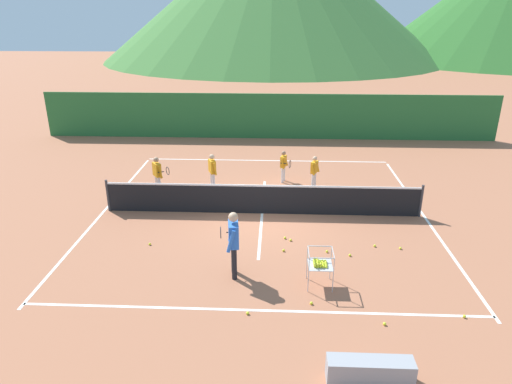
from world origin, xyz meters
name	(u,v)px	position (x,y,z in m)	size (l,w,h in m)	color
ground_plane	(262,213)	(0.00, 0.00, 0.00)	(120.00, 120.00, 0.00)	#A86647
line_baseline_near	(254,310)	(0.00, -5.07, 0.00)	(10.21, 0.08, 0.01)	white
line_baseline_far	(266,160)	(0.00, 5.51, 0.00)	(10.21, 0.08, 0.01)	white
line_sideline_west	(105,210)	(-5.11, 0.00, 0.00)	(0.08, 10.58, 0.01)	white
line_sideline_east	(424,216)	(5.11, 0.00, 0.00)	(0.08, 10.58, 0.01)	white
line_service_center	(262,213)	(0.00, 0.00, 0.00)	(0.08, 5.87, 0.01)	white
tennis_net	(262,199)	(0.00, 0.00, 0.50)	(9.96, 0.08, 1.05)	#333338
instructor	(233,238)	(-0.57, -3.68, 1.01)	(0.51, 0.74, 1.68)	black
student_0	(158,172)	(-3.69, 1.50, 0.82)	(0.66, 0.54, 1.36)	silver
student_1	(212,169)	(-1.84, 1.97, 0.80)	(0.36, 0.55, 1.34)	silver
student_2	(284,163)	(0.71, 2.94, 0.72)	(0.41, 0.65, 1.20)	silver
student_3	(314,169)	(1.80, 2.30, 0.73)	(0.37, 0.49, 1.22)	silver
ball_cart	(319,263)	(1.46, -4.03, 0.59)	(0.58, 0.58, 0.90)	#B7B7BC
tennis_ball_0	(400,248)	(3.83, -2.18, 0.03)	(0.07, 0.07, 0.07)	yellow
tennis_ball_1	(327,251)	(1.82, -2.45, 0.03)	(0.07, 0.07, 0.07)	yellow
tennis_ball_2	(291,240)	(0.86, -1.84, 0.03)	(0.07, 0.07, 0.07)	yellow
tennis_ball_3	(464,316)	(4.44, -5.12, 0.03)	(0.07, 0.07, 0.07)	yellow
tennis_ball_4	(285,238)	(0.71, -1.72, 0.03)	(0.07, 0.07, 0.07)	yellow
tennis_ball_5	(150,244)	(-3.03, -2.26, 0.03)	(0.07, 0.07, 0.07)	yellow
tennis_ball_6	(375,246)	(3.16, -2.07, 0.03)	(0.07, 0.07, 0.07)	yellow
tennis_ball_7	(311,303)	(1.25, -4.80, 0.03)	(0.07, 0.07, 0.07)	yellow
tennis_ball_8	(248,313)	(-0.13, -5.22, 0.03)	(0.07, 0.07, 0.07)	yellow
tennis_ball_9	(284,250)	(0.66, -2.44, 0.03)	(0.07, 0.07, 0.07)	yellow
tennis_ball_10	(350,255)	(2.40, -2.62, 0.03)	(0.07, 0.07, 0.07)	yellow
tennis_ball_11	(385,324)	(2.71, -5.45, 0.03)	(0.07, 0.07, 0.07)	yellow
windscreen_fence	(268,116)	(0.00, 9.21, 1.12)	(22.47, 0.08, 2.24)	#286B33
courtside_bench	(370,371)	(2.10, -7.00, 0.23)	(1.50, 0.36, 0.46)	#99999E
hill_1	(271,10)	(-0.69, 63.57, 6.04)	(38.39, 38.39, 12.09)	#2D6628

